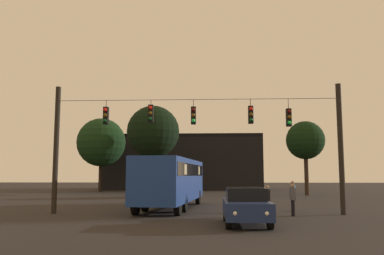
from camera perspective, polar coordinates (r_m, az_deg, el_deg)
ground_plane at (r=29.52m, az=1.19°, el=-10.72°), size 168.00×168.00×0.00m
overhead_signal_span at (r=21.68m, az=0.62°, el=-1.43°), size 15.57×0.44×6.91m
city_bus at (r=25.12m, az=-2.83°, el=-7.15°), size 3.49×11.18×3.00m
car_near_right at (r=17.24m, az=7.60°, el=-10.83°), size 1.81×4.34×1.52m
pedestrian_crossing_left at (r=20.34m, az=10.60°, el=-9.95°), size 0.24×0.36×1.55m
pedestrian_crossing_center at (r=23.99m, az=14.08°, el=-9.11°), size 0.35×0.42×1.71m
pedestrian_crossing_right at (r=21.28m, az=14.04°, el=-9.63°), size 0.25×0.36×1.60m
corner_building at (r=60.05m, az=-1.22°, el=-5.04°), size 22.17×11.53×7.67m
tree_left_silhouette at (r=46.35m, az=-5.51°, el=-0.65°), size 6.00×6.00×9.98m
tree_behind_building at (r=51.28m, az=-12.71°, el=-2.07°), size 5.98×5.98×9.08m
tree_right_far at (r=43.29m, az=15.72°, el=-1.79°), size 3.95×3.95×7.61m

